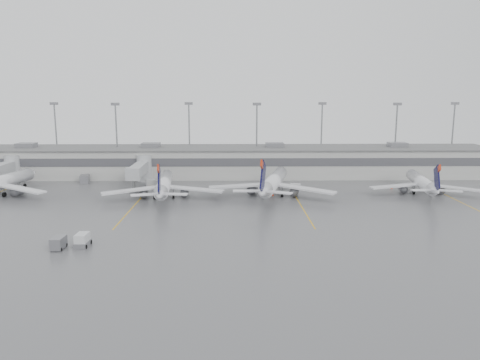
{
  "coord_description": "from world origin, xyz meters",
  "views": [
    {
      "loc": [
        3.41,
        -73.77,
        23.1
      ],
      "look_at": [
        4.73,
        24.0,
        5.0
      ],
      "focal_mm": 35.0,
      "sensor_mm": 36.0,
      "label": 1
    }
  ],
  "objects_px": {
    "jet_far_right": "(423,182)",
    "baggage_tug": "(82,241)",
    "jet_mid_right": "(273,182)",
    "jet_mid_left": "(164,185)"
  },
  "relations": [
    {
      "from": "jet_mid_right",
      "to": "jet_far_right",
      "type": "height_order",
      "value": "jet_mid_right"
    },
    {
      "from": "jet_mid_left",
      "to": "jet_far_right",
      "type": "relative_size",
      "value": 1.1
    },
    {
      "from": "jet_mid_left",
      "to": "baggage_tug",
      "type": "distance_m",
      "value": 34.59
    },
    {
      "from": "jet_mid_right",
      "to": "baggage_tug",
      "type": "bearing_deg",
      "value": -118.77
    },
    {
      "from": "jet_mid_right",
      "to": "baggage_tug",
      "type": "relative_size",
      "value": 9.92
    },
    {
      "from": "jet_far_right",
      "to": "baggage_tug",
      "type": "height_order",
      "value": "jet_far_right"
    },
    {
      "from": "jet_mid_left",
      "to": "jet_mid_right",
      "type": "height_order",
      "value": "jet_mid_right"
    },
    {
      "from": "jet_mid_left",
      "to": "jet_mid_right",
      "type": "bearing_deg",
      "value": -0.65
    },
    {
      "from": "jet_mid_right",
      "to": "baggage_tug",
      "type": "xyz_separation_m",
      "value": [
        -32.16,
        -35.38,
        -2.47
      ]
    },
    {
      "from": "jet_mid_right",
      "to": "baggage_tug",
      "type": "distance_m",
      "value": 47.88
    }
  ]
}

